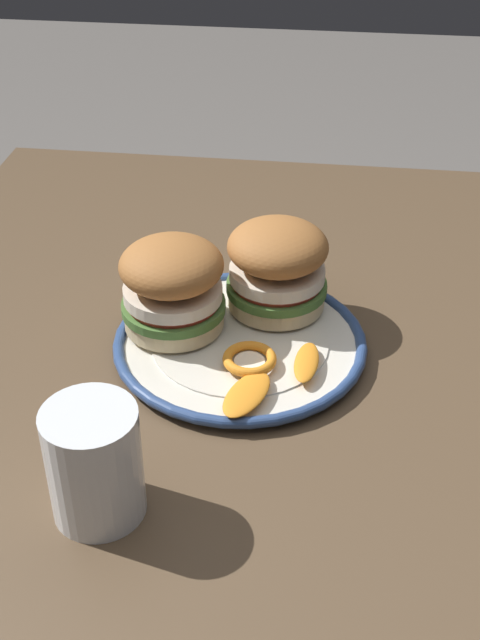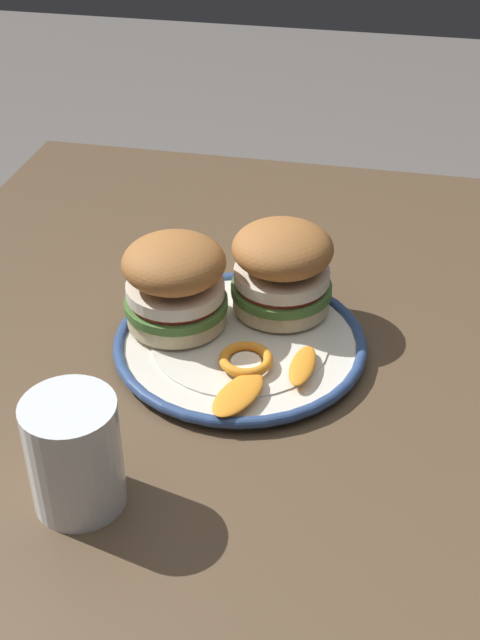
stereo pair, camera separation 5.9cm
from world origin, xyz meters
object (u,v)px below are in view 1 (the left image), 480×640
sandwich_half_left (172,284)px  drinking_glass (95,469)px  sandwich_half_right (277,265)px  dining_table (210,481)px  dinner_plate (240,343)px

sandwich_half_left → drinking_glass: size_ratio=1.39×
sandwich_half_left → sandwich_half_right: bearing=-63.6°
dining_table → sandwich_half_left: size_ratio=7.74×
sandwich_half_left → sandwich_half_right: 0.12m
dinner_plate → drinking_glass: (-0.24, 0.09, 0.04)m
dinner_plate → sandwich_half_right: sandwich_half_right is taller
dining_table → sandwich_half_right: 0.25m
sandwich_half_left → drinking_glass: sandwich_half_left is taller
dining_table → dinner_plate: (0.08, -0.02, 0.13)m
dinner_plate → sandwich_half_left: bearing=78.1°
sandwich_half_left → drinking_glass: 0.25m
dinner_plate → sandwich_half_left: (0.02, 0.07, 0.06)m
dinner_plate → sandwich_half_right: bearing=-25.3°
sandwich_half_left → drinking_glass: bearing=176.4°
sandwich_half_right → drinking_glass: (-0.31, 0.12, -0.02)m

